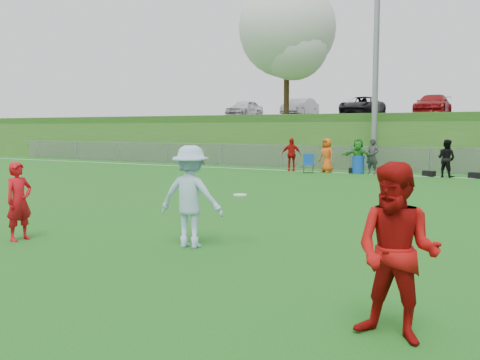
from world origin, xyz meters
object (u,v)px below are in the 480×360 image
Objects in this scene: recycling_bin at (358,164)px; frisbee at (240,195)px; player_red_center at (397,253)px; player_blue at (191,197)px; player_red_left at (19,201)px.

frisbee is at bearing -80.39° from recycling_bin.
player_blue is (-4.34, 2.59, 0.01)m from player_red_center.
frisbee is at bearing -149.68° from player_blue.
player_red_left is at bearing 9.24° from player_blue.
recycling_bin is (1.15, 18.49, -0.34)m from player_red_left.
player_red_center is 0.99× the size of player_blue.
player_red_center reaches higher than frisbee.
frisbee is (-3.64, 3.18, 0.02)m from player_red_center.
recycling_bin is (-6.47, 19.92, -0.49)m from player_red_center.
recycling_bin is at bearing -93.14° from player_blue.
player_red_left is at bearing 175.83° from player_red_center.
player_red_center is at bearing 139.11° from player_blue.
player_blue reaches higher than recycling_bin.
player_blue is 7.28× the size of frisbee.
player_red_center is at bearing -41.17° from frisbee.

